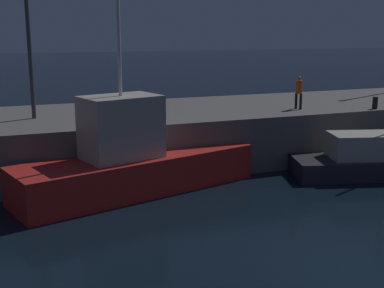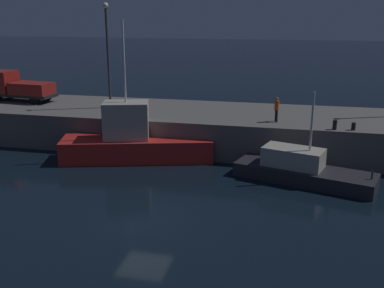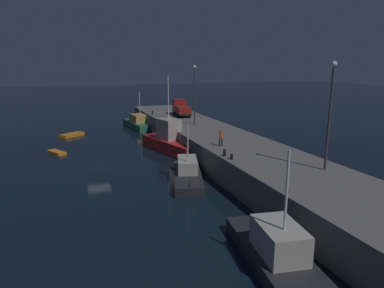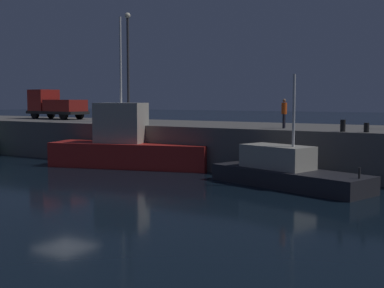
% 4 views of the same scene
% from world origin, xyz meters
% --- Properties ---
extents(ground_plane, '(320.00, 320.00, 0.00)m').
position_xyz_m(ground_plane, '(0.00, 0.00, 0.00)').
color(ground_plane, black).
extents(pier_quay, '(64.19, 8.58, 2.73)m').
position_xyz_m(pier_quay, '(0.00, 14.52, 1.36)').
color(pier_quay, '#5B5956').
rests_on(pier_quay, ground).
extents(fishing_trawler_red, '(11.13, 5.73, 9.79)m').
position_xyz_m(fishing_trawler_red, '(-3.87, 9.62, 1.34)').
color(fishing_trawler_red, red).
rests_on(fishing_trawler_red, ground).
extents(fishing_boat_blue, '(9.03, 4.94, 5.72)m').
position_xyz_m(fishing_boat_blue, '(7.79, 7.82, 0.76)').
color(fishing_boat_blue, '#232328').
rests_on(fishing_boat_blue, ground).
extents(lamp_post_west, '(0.44, 0.44, 8.25)m').
position_xyz_m(lamp_post_west, '(-7.54, 14.21, 7.53)').
color(lamp_post_west, '#38383D').
rests_on(lamp_post_west, pier_quay).
extents(utility_truck, '(6.32, 2.67, 2.57)m').
position_xyz_m(utility_truck, '(-16.55, 15.18, 3.96)').
color(utility_truck, black).
rests_on(utility_truck, pier_quay).
extents(dockworker, '(0.39, 0.46, 1.76)m').
position_xyz_m(dockworker, '(5.94, 12.16, 3.73)').
color(dockworker, black).
rests_on(dockworker, pier_quay).
extents(bollard_west, '(0.28, 0.28, 0.50)m').
position_xyz_m(bollard_west, '(11.06, 10.88, 2.98)').
color(bollard_west, black).
rests_on(bollard_west, pier_quay).
extents(bollard_east, '(0.28, 0.28, 0.65)m').
position_xyz_m(bollard_east, '(9.86, 10.75, 3.05)').
color(bollard_east, black).
rests_on(bollard_east, pier_quay).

